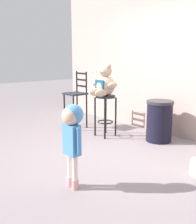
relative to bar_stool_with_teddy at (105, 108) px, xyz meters
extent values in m
plane|color=gray|center=(0.66, -0.77, -0.55)|extent=(24.00, 24.00, 0.00)
cube|color=#BB9E93|center=(0.66, 1.15, 1.17)|extent=(6.19, 0.30, 3.44)
cylinder|color=#22252E|center=(0.00, 0.00, 0.21)|extent=(0.37, 0.37, 0.04)
cylinder|color=black|center=(-0.14, -0.14, -0.18)|extent=(0.03, 0.03, 0.73)
cylinder|color=black|center=(0.14, -0.14, -0.18)|extent=(0.03, 0.03, 0.73)
cylinder|color=black|center=(-0.14, 0.14, -0.18)|extent=(0.03, 0.03, 0.73)
cylinder|color=black|center=(0.14, 0.14, -0.18)|extent=(0.03, 0.03, 0.73)
torus|color=black|center=(0.00, 0.00, -0.27)|extent=(0.30, 0.30, 0.02)
sphere|color=tan|center=(0.00, 0.00, 0.41)|extent=(0.35, 0.35, 0.35)
cube|color=navy|center=(0.00, -0.14, 0.41)|extent=(0.22, 0.03, 0.21)
sphere|color=tan|center=(0.00, 0.00, 0.68)|extent=(0.22, 0.22, 0.22)
ellipsoid|color=tan|center=(0.00, -0.09, 0.66)|extent=(0.09, 0.07, 0.07)
sphere|color=black|center=(0.00, -0.12, 0.66)|extent=(0.03, 0.03, 0.03)
sphere|color=tan|center=(-0.08, 0.00, 0.76)|extent=(0.09, 0.09, 0.09)
sphere|color=tan|center=(0.08, 0.00, 0.76)|extent=(0.09, 0.09, 0.09)
ellipsoid|color=tan|center=(-0.21, -0.03, 0.44)|extent=(0.12, 0.20, 0.11)
ellipsoid|color=tan|center=(0.21, -0.03, 0.44)|extent=(0.12, 0.20, 0.11)
ellipsoid|color=tan|center=(-0.08, -0.17, 0.30)|extent=(0.12, 0.30, 0.14)
ellipsoid|color=tan|center=(0.08, -0.17, 0.30)|extent=(0.12, 0.30, 0.14)
cylinder|color=#D39999|center=(1.19, -1.64, -0.49)|extent=(0.08, 0.08, 0.11)
cylinder|color=beige|center=(1.19, -1.64, -0.29)|extent=(0.06, 0.06, 0.29)
cylinder|color=#D39999|center=(1.29, -1.64, -0.49)|extent=(0.08, 0.08, 0.11)
cylinder|color=beige|center=(1.29, -1.64, -0.29)|extent=(0.06, 0.06, 0.29)
cube|color=#4685C1|center=(1.24, -1.64, 0.03)|extent=(0.20, 0.11, 0.34)
cylinder|color=#4685C1|center=(1.11, -1.64, 0.04)|extent=(0.05, 0.05, 0.29)
cylinder|color=#4685C1|center=(1.37, -1.64, 0.04)|extent=(0.05, 0.05, 0.29)
sphere|color=#D8B293|center=(1.24, -1.64, 0.30)|extent=(0.21, 0.21, 0.21)
sphere|color=#4E8FCA|center=(1.24, -1.62, 0.31)|extent=(0.23, 0.23, 0.23)
cylinder|color=black|center=(0.85, 0.51, -0.21)|extent=(0.44, 0.44, 0.68)
cylinder|color=#2D2D33|center=(0.85, 0.51, 0.16)|extent=(0.47, 0.47, 0.05)
cube|color=#22252E|center=(-0.85, -0.07, 0.18)|extent=(0.39, 0.39, 0.03)
cylinder|color=black|center=(-1.01, -0.24, -0.19)|extent=(0.03, 0.03, 0.71)
cylinder|color=black|center=(-0.68, -0.24, -0.19)|extent=(0.03, 0.03, 0.71)
cylinder|color=black|center=(-1.01, 0.09, -0.19)|extent=(0.03, 0.03, 0.71)
cylinder|color=black|center=(-0.68, 0.09, -0.19)|extent=(0.03, 0.03, 0.71)
cylinder|color=black|center=(-1.01, 0.09, 0.41)|extent=(0.03, 0.03, 0.43)
cylinder|color=black|center=(-0.68, 0.09, 0.41)|extent=(0.03, 0.03, 0.43)
cube|color=black|center=(-0.85, 0.09, 0.33)|extent=(0.33, 0.02, 0.04)
cube|color=black|center=(-0.85, 0.09, 0.46)|extent=(0.33, 0.02, 0.04)
cube|color=black|center=(-0.85, 0.09, 0.59)|extent=(0.33, 0.02, 0.04)
camera|label=1|loc=(3.51, -3.23, 0.92)|focal=41.80mm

